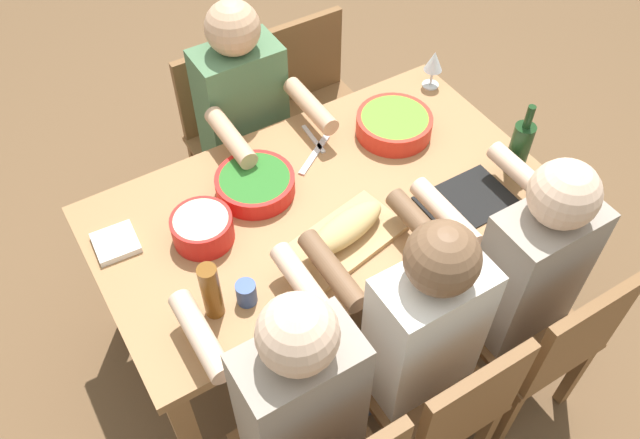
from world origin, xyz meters
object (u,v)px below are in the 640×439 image
Objects in this scene: chair_near_center at (232,131)px; chair_near_left at (316,98)px; chair_far_left at (544,340)px; beer_bottle at (211,291)px; serving_bowl_salad at (394,124)px; diner_far_left at (522,267)px; chair_far_center at (443,403)px; cutting_board at (345,239)px; diner_near_center at (247,117)px; serving_bowl_greens at (255,183)px; diner_far_center at (416,326)px; wine_bottle at (520,146)px; napkin_stack at (116,243)px; cup_far_right at (246,293)px; serving_bowl_pasta at (202,227)px; wine_glass at (434,63)px; bread_loaf at (346,229)px; dining_table at (320,216)px; diner_far_right at (294,394)px.

chair_near_center and chair_near_left have the same top height.
beer_bottle reaches higher than chair_far_left.
chair_near_left is 2.89× the size of serving_bowl_salad.
diner_far_left is at bearing 90.00° from chair_near_left.
chair_far_center is 0.62m from cutting_board.
diner_near_center is 1.41× the size of chair_near_left.
diner_far_left is 4.21× the size of serving_bowl_greens.
diner_far_center is 0.76m from serving_bowl_greens.
wine_bottle is 1.46m from napkin_stack.
cup_far_right is at bearing 0.53° from wine_bottle.
cup_far_right is (-0.01, 0.30, -0.02)m from serving_bowl_pasta.
wine_glass is at bearing -145.69° from cutting_board.
cup_far_right is at bearing 67.52° from chair_near_center.
serving_bowl_greens is (0.18, 0.42, 0.08)m from diner_near_center.
chair_near_center and bread_loaf have the same top height.
chair_far_left is at bearing 140.31° from napkin_stack.
chair_near_left is at bearing -157.36° from diner_near_center.
cup_far_right is at bearing -50.98° from chair_far_center.
dining_table is at bearing 165.57° from napkin_stack.
wine_bottle is (-0.26, -0.53, 0.37)m from chair_far_left.
chair_near_center is at bearing -91.55° from cutting_board.
chair_far_center is at bearing 90.00° from chair_near_center.
serving_bowl_salad is at bearing 178.70° from napkin_stack.
diner_near_center reaches higher than dining_table.
napkin_stack is (0.69, 0.40, 0.05)m from diner_near_center.
diner_near_center is 5.45× the size of beer_bottle.
cutting_board is (0.03, 0.78, 0.05)m from diner_near_center.
diner_far_right is at bearing 86.04° from cup_far_right.
bread_loaf is (0.00, 0.00, 0.06)m from cutting_board.
wine_glass is (-0.29, -0.89, 0.16)m from diner_far_left.
chair_far_center is 2.93× the size of wine_bottle.
serving_bowl_pasta is (0.43, 0.71, 0.31)m from chair_near_center.
diner_near_center is at bearing -149.98° from napkin_stack.
napkin_stack is (0.27, -0.12, -0.04)m from serving_bowl_pasta.
bread_loaf is (0.03, 0.78, 0.11)m from diner_near_center.
beer_bottle is (0.96, 0.99, 0.37)m from chair_near_left.
diner_far_center is 0.44m from diner_far_left.
dining_table is at bearing -52.71° from diner_far_left.
bread_loaf is at bearing -85.98° from diner_far_center.
beer_bottle is at bearing 2.98° from bread_loaf.
serving_bowl_pasta is at bearing 39.27° from chair_near_left.
diner_far_center is 0.64m from beer_bottle.
diner_far_right is 8.57× the size of napkin_stack.
serving_bowl_salad is at bearing 88.83° from chair_near_left.
beer_bottle is (0.49, 0.03, 0.10)m from cutting_board.
chair_far_center is at bearing 129.02° from cup_far_right.
diner_far_center is at bearing 90.00° from chair_near_center.
chair_near_left is 10.45× the size of cup_far_right.
diner_far_left is at bearing 141.41° from bread_loaf.
chair_far_center is 10.45× the size of cup_far_right.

